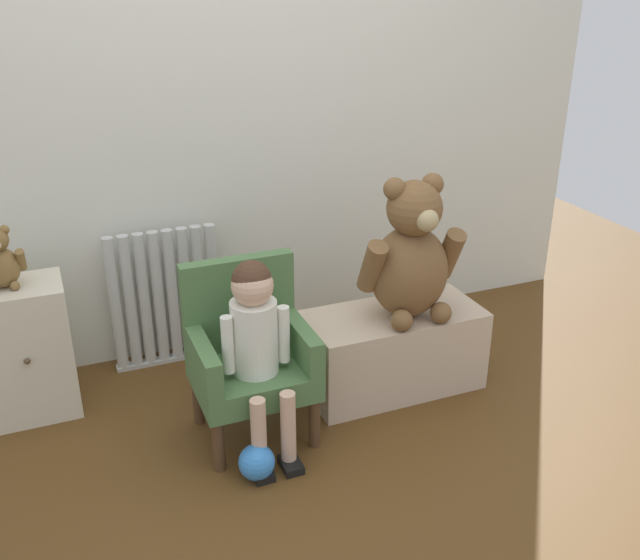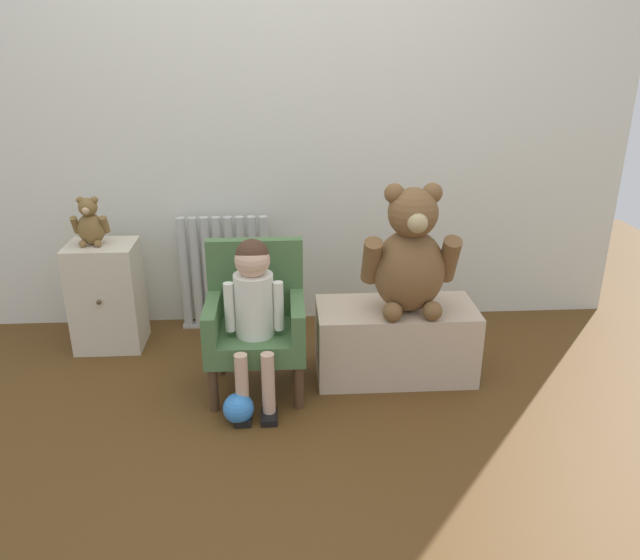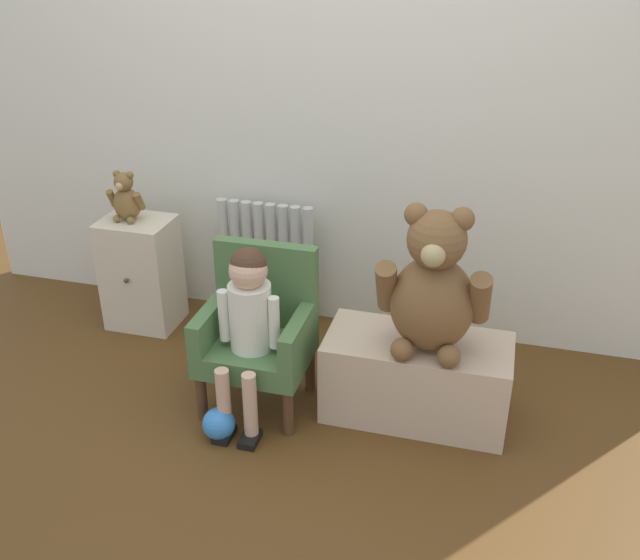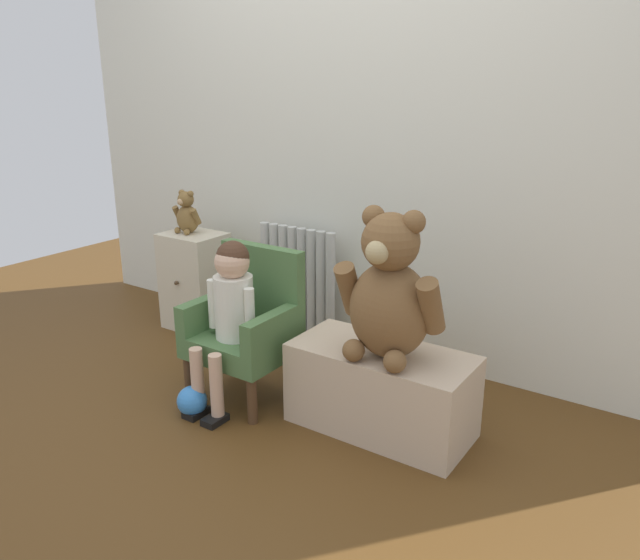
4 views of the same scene
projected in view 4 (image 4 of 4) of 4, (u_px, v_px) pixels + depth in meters
The scene contains 10 objects.
ground_plane at pixel (201, 440), 2.51m from camera, with size 6.00×6.00×0.00m, color #543516.
back_wall at pixel (358, 118), 3.08m from camera, with size 3.80×0.05×2.40m, color silver.
radiator at pixel (297, 285), 3.41m from camera, with size 0.50×0.05×0.63m.
small_dresser at pixel (195, 281), 3.58m from camera, with size 0.34×0.29×0.56m.
child_armchair at pixel (248, 324), 2.79m from camera, with size 0.43×0.38×0.68m.
child_figure at pixel (230, 301), 2.66m from camera, with size 0.25×0.35×0.74m.
low_bench at pixel (381, 390), 2.55m from camera, with size 0.74×0.35×0.35m, color #C6AE92.
large_teddy_bear at pixel (390, 294), 2.36m from camera, with size 0.43×0.30×0.59m.
small_teddy_bear at pixel (187, 214), 3.48m from camera, with size 0.18×0.12×0.24m.
toy_ball at pixel (192, 401), 2.68m from camera, with size 0.13×0.13×0.13m, color #3684D9.
Camera 4 is at (1.63, -1.55, 1.39)m, focal length 35.00 mm.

